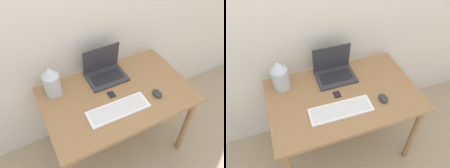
# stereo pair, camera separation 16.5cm
# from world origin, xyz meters

# --- Properties ---
(wall_back) EXTENTS (6.00, 0.05, 2.50)m
(wall_back) POSITION_xyz_m (0.00, 0.81, 1.25)
(wall_back) COLOR silver
(wall_back) RESTS_ON ground_plane
(desk) EXTENTS (1.17, 0.74, 0.76)m
(desk) POSITION_xyz_m (0.00, 0.37, 0.66)
(desk) COLOR olive
(desk) RESTS_ON ground_plane
(laptop) EXTENTS (0.32, 0.25, 0.26)m
(laptop) POSITION_xyz_m (-0.00, 0.61, 0.82)
(laptop) COLOR #333338
(laptop) RESTS_ON desk
(keyboard) EXTENTS (0.47, 0.17, 0.02)m
(keyboard) POSITION_xyz_m (-0.08, 0.22, 0.77)
(keyboard) COLOR white
(keyboard) RESTS_ON desk
(mouse) EXTENTS (0.06, 0.09, 0.03)m
(mouse) POSITION_xyz_m (0.26, 0.22, 0.78)
(mouse) COLOR #2D2D2D
(mouse) RESTS_ON desk
(vase) EXTENTS (0.13, 0.13, 0.26)m
(vase) POSITION_xyz_m (-0.44, 0.61, 0.89)
(vase) COLOR silver
(vase) RESTS_ON desk
(mp3_player) EXTENTS (0.05, 0.06, 0.01)m
(mp3_player) POSITION_xyz_m (-0.05, 0.38, 0.77)
(mp3_player) COLOR black
(mp3_player) RESTS_ON desk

